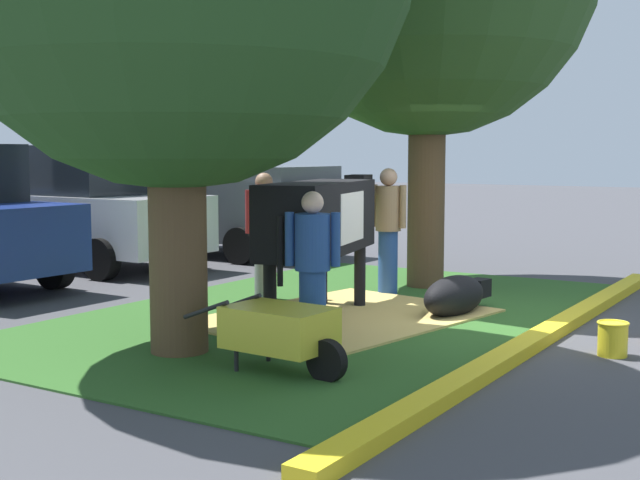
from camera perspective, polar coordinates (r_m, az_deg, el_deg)
ground_plane at (r=9.87m, az=10.54°, el=-5.35°), size 80.00×80.00×0.00m
grass_island at (r=10.11m, az=0.59°, el=-4.92°), size 7.97×4.91×0.02m
curb_yellow at (r=9.05m, az=14.89°, el=-6.08°), size 9.17×0.24×0.12m
hay_bedding at (r=9.78m, az=1.50°, el=-5.20°), size 3.55×2.89×0.04m
cow_holstein at (r=9.67m, az=0.09°, el=1.46°), size 3.08×1.22×1.62m
calf_lying at (r=10.08m, az=9.05°, el=-3.71°), size 1.32×0.60×0.48m
person_handler at (r=11.36m, az=4.58°, el=0.87°), size 0.34×0.53×1.70m
person_visitor_near at (r=8.12m, az=-0.50°, el=-1.78°), size 0.34×0.48×1.54m
person_visitor_far at (r=10.90m, az=-3.75°, el=0.51°), size 0.49×0.34×1.65m
wheelbarrow at (r=7.37m, az=-2.60°, el=-6.01°), size 0.65×1.61×0.63m
bucket_yellow at (r=8.49m, az=19.00°, el=-6.23°), size 0.30×0.30×0.33m
hatchback_white at (r=14.69m, az=-15.70°, el=2.07°), size 2.08×4.43×2.02m
pickup_truck_black at (r=16.48m, az=-8.23°, el=3.06°), size 2.29×5.44×2.42m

